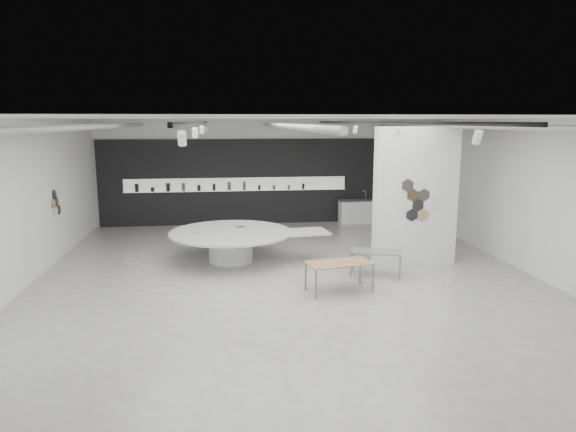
{
  "coord_description": "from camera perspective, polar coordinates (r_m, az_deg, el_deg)",
  "views": [
    {
      "loc": [
        -1.49,
        -11.75,
        3.74
      ],
      "look_at": [
        0.16,
        1.2,
        1.32
      ],
      "focal_mm": 32.0,
      "sensor_mm": 36.0,
      "label": 1
    }
  ],
  "objects": [
    {
      "name": "room",
      "position": [
        11.95,
        -0.48,
        2.49
      ],
      "size": [
        12.02,
        14.02,
        3.82
      ],
      "color": "#AEACA4",
      "rests_on": "ground"
    },
    {
      "name": "back_wall_display",
      "position": [
        18.86,
        -2.95,
        3.81
      ],
      "size": [
        11.8,
        0.27,
        3.1
      ],
      "color": "black",
      "rests_on": "ground"
    },
    {
      "name": "sample_table_stone",
      "position": [
        12.7,
        9.79,
        -4.08
      ],
      "size": [
        1.35,
        0.98,
        0.63
      ],
      "rotation": [
        0.0,
        0.0,
        -0.33
      ],
      "color": "slate",
      "rests_on": "ground"
    },
    {
      "name": "partition_column",
      "position": [
        13.83,
        13.99,
        2.13
      ],
      "size": [
        2.2,
        0.38,
        3.6
      ],
      "color": "white",
      "rests_on": "ground"
    },
    {
      "name": "sample_table_wood",
      "position": [
        11.44,
        5.72,
        -5.39
      ],
      "size": [
        1.53,
        0.96,
        0.66
      ],
      "rotation": [
        0.0,
        0.0,
        0.19
      ],
      "color": "#9F7852",
      "rests_on": "ground"
    },
    {
      "name": "display_island",
      "position": [
        13.88,
        -6.09,
        -2.87
      ],
      "size": [
        4.47,
        3.66,
        0.84
      ],
      "rotation": [
        0.0,
        0.0,
        0.13
      ],
      "color": "white",
      "rests_on": "ground"
    },
    {
      "name": "kitchen_counter",
      "position": [
        19.22,
        7.91,
        0.5
      ],
      "size": [
        1.52,
        0.62,
        1.19
      ],
      "rotation": [
        0.0,
        0.0,
        0.02
      ],
      "color": "white",
      "rests_on": "ground"
    }
  ]
}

